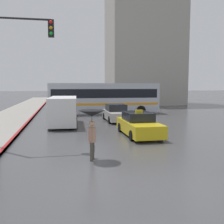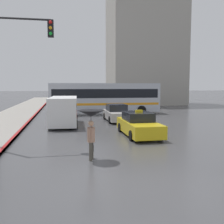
% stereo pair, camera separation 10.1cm
% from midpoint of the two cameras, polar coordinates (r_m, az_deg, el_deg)
% --- Properties ---
extents(ground_plane, '(300.00, 300.00, 0.00)m').
position_cam_midpoint_polar(ground_plane, '(8.60, 7.29, -15.34)').
color(ground_plane, '#424244').
extents(taxi, '(1.91, 4.76, 1.60)m').
position_cam_midpoint_polar(taxi, '(16.38, 5.99, -2.79)').
color(taxi, gold).
rests_on(taxi, ground_plane).
extents(sedan_red, '(1.91, 4.49, 1.46)m').
position_cam_midpoint_polar(sedan_red, '(22.98, 1.17, -0.30)').
color(sedan_red, '#B7B2AD').
rests_on(sedan_red, ground_plane).
extents(ambulance_van, '(2.31, 5.47, 2.21)m').
position_cam_midpoint_polar(ambulance_van, '(20.71, -10.33, 0.51)').
color(ambulance_van, white).
rests_on(ambulance_van, ground_plane).
extents(city_bus, '(11.80, 2.83, 3.35)m').
position_cam_midpoint_polar(city_bus, '(28.49, -1.51, 3.27)').
color(city_bus, '#B2B7C1').
rests_on(city_bus, ground_plane).
extents(pedestrian_with_umbrella, '(1.11, 1.11, 2.09)m').
position_cam_midpoint_polar(pedestrian_with_umbrella, '(10.75, -4.32, -1.65)').
color(pedestrian_with_umbrella, '#4C473D').
rests_on(pedestrian_with_umbrella, ground_plane).
extents(traffic_light, '(2.82, 0.38, 6.49)m').
position_cam_midpoint_polar(traffic_light, '(13.31, -19.91, 11.12)').
color(traffic_light, black).
rests_on(traffic_light, ground_plane).
extents(building_tower_near, '(11.72, 8.81, 23.40)m').
position_cam_midpoint_polar(building_tower_near, '(45.29, 7.30, 16.67)').
color(building_tower_near, '#A39E93').
rests_on(building_tower_near, ground_plane).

